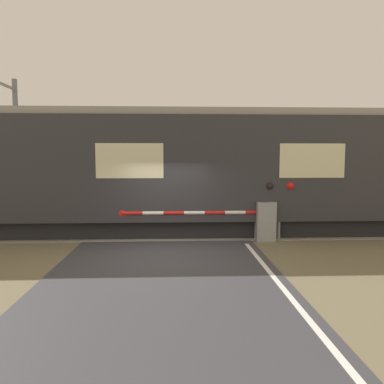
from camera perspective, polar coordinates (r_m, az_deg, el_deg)
The scene contains 6 objects.
ground_plane at distance 10.41m, azimuth -3.91°, elevation -9.37°, with size 80.00×80.00×0.00m, color #6B6047.
track_bed at distance 13.40m, azimuth -3.59°, elevation -5.96°, with size 36.00×3.20×0.13m.
train at distance 13.23m, azimuth -8.65°, elevation 3.11°, with size 20.73×3.10×4.20m.
crossing_barrier at distance 12.04m, azimuth 9.60°, elevation -4.21°, with size 4.92×0.44×1.24m.
signal_post at distance 12.16m, azimuth 13.20°, elevation 0.80°, with size 0.96×0.26×3.00m.
catenary_pole at distance 16.60m, azimuth -25.16°, elevation 6.07°, with size 0.20×1.90×5.72m.
Camera 1 is at (0.26, -10.07, 2.63)m, focal length 35.00 mm.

